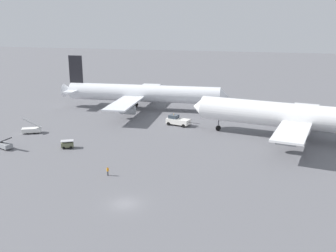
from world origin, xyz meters
TOP-DOWN VIEW (x-y plane):
  - ground_plane at (0.00, 0.00)m, footprint 600.00×600.00m
  - airliner_at_gate_left at (-18.77, 61.41)m, footprint 53.12×44.00m
  - airliner_being_pushed at (24.94, 41.23)m, footprint 48.04×38.54m
  - pushback_tug at (-3.41, 46.29)m, footprint 9.50×4.29m
  - gse_baggage_cart_trailing at (-22.06, 21.38)m, footprint 3.15×2.64m
  - gse_stair_truck_yellow at (-36.51, 29.34)m, footprint 4.92×3.83m
  - gse_belt_loader_portside at (-35.17, 17.41)m, footprint 5.04×3.11m
  - ground_crew_wing_walker_right at (-7.16, 9.49)m, footprint 0.48×0.36m

SIDE VIEW (x-z plane):
  - ground_plane at x=0.00m, z-range 0.00..0.00m
  - gse_belt_loader_portside at x=-35.17m, z-range -0.68..2.33m
  - ground_crew_wing_walker_right at x=-7.16m, z-range 0.03..1.68m
  - gse_baggage_cart_trailing at x=-22.06m, z-range 0.01..1.72m
  - gse_stair_truck_yellow at x=-36.51m, z-range -1.00..3.05m
  - pushback_tug at x=-3.41m, z-range -0.22..2.76m
  - airliner_at_gate_left at x=-18.77m, z-range -3.09..13.30m
  - airliner_being_pushed at x=24.94m, z-range -2.76..13.95m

